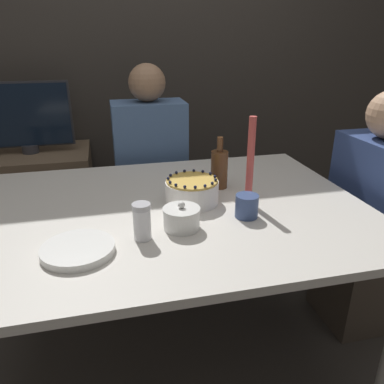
{
  "coord_description": "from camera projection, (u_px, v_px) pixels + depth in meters",
  "views": [
    {
      "loc": [
        -0.21,
        -1.3,
        1.35
      ],
      "look_at": [
        0.1,
        0.02,
        0.79
      ],
      "focal_mm": 35.0,
      "sensor_mm": 36.0,
      "label": 1
    }
  ],
  "objects": [
    {
      "name": "ground_plane",
      "position": [
        172.0,
        353.0,
        1.73
      ],
      "size": [
        12.0,
        12.0,
        0.0
      ],
      "primitive_type": "plane",
      "color": "#3D3833"
    },
    {
      "name": "wall_behind",
      "position": [
        129.0,
        46.0,
        2.49
      ],
      "size": [
        8.0,
        0.05,
        2.6
      ],
      "color": "#38332D",
      "rests_on": "ground_plane"
    },
    {
      "name": "dining_table",
      "position": [
        168.0,
        229.0,
        1.48
      ],
      "size": [
        1.54,
        1.11,
        0.75
      ],
      "color": "beige",
      "rests_on": "ground_plane"
    },
    {
      "name": "cake",
      "position": [
        192.0,
        191.0,
        1.47
      ],
      "size": [
        0.21,
        0.21,
        0.11
      ],
      "color": "white",
      "rests_on": "dining_table"
    },
    {
      "name": "sugar_bowl",
      "position": [
        182.0,
        218.0,
        1.27
      ],
      "size": [
        0.13,
        0.13,
        0.1
      ],
      "color": "white",
      "rests_on": "dining_table"
    },
    {
      "name": "sugar_shaker",
      "position": [
        142.0,
        221.0,
        1.19
      ],
      "size": [
        0.06,
        0.06,
        0.12
      ],
      "color": "white",
      "rests_on": "dining_table"
    },
    {
      "name": "plate_stack",
      "position": [
        78.0,
        249.0,
        1.13
      ],
      "size": [
        0.22,
        0.22,
        0.02
      ],
      "color": "white",
      "rests_on": "dining_table"
    },
    {
      "name": "candle",
      "position": [
        250.0,
        168.0,
        1.43
      ],
      "size": [
        0.06,
        0.06,
        0.34
      ],
      "color": "tan",
      "rests_on": "dining_table"
    },
    {
      "name": "bottle",
      "position": [
        219.0,
        168.0,
        1.61
      ],
      "size": [
        0.07,
        0.07,
        0.22
      ],
      "color": "brown",
      "rests_on": "dining_table"
    },
    {
      "name": "cup",
      "position": [
        247.0,
        206.0,
        1.35
      ],
      "size": [
        0.08,
        0.08,
        0.08
      ],
      "color": "#384C7F",
      "rests_on": "dining_table"
    },
    {
      "name": "person_man_blue_shirt",
      "position": [
        152.0,
        187.0,
        2.21
      ],
      "size": [
        0.4,
        0.34,
        1.23
      ],
      "rotation": [
        0.0,
        0.0,
        3.14
      ],
      "color": "#595960",
      "rests_on": "ground_plane"
    },
    {
      "name": "person_woman_floral",
      "position": [
        369.0,
        231.0,
        1.78
      ],
      "size": [
        0.34,
        0.4,
        1.16
      ],
      "rotation": [
        0.0,
        0.0,
        1.57
      ],
      "color": "#473D33",
      "rests_on": "ground_plane"
    },
    {
      "name": "side_cabinet",
      "position": [
        40.0,
        203.0,
        2.45
      ],
      "size": [
        0.69,
        0.5,
        0.69
      ],
      "color": "brown",
      "rests_on": "ground_plane"
    },
    {
      "name": "tv_monitor",
      "position": [
        25.0,
        117.0,
        2.23
      ],
      "size": [
        0.54,
        0.1,
        0.43
      ],
      "color": "#2D2D33",
      "rests_on": "side_cabinet"
    }
  ]
}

